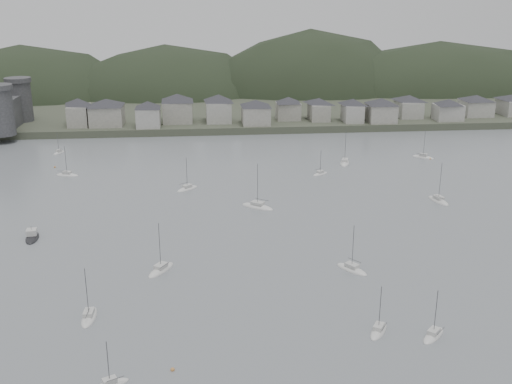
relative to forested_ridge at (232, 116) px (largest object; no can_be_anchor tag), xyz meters
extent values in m
plane|color=slate|center=(-4.83, -269.40, 11.28)|extent=(900.00, 900.00, 0.00)
cube|color=#383D2D|center=(-4.83, 25.60, 12.78)|extent=(900.00, 250.00, 3.00)
ellipsoid|color=black|center=(-115.70, 2.54, 1.14)|extent=(138.98, 92.48, 81.13)
ellipsoid|color=black|center=(-37.13, 3.46, 1.32)|extent=(132.08, 90.41, 79.74)
ellipsoid|color=black|center=(45.82, 3.53, -1.39)|extent=(133.88, 88.37, 101.41)
ellipsoid|color=black|center=(121.12, -1.49, 0.97)|extent=(165.81, 81.78, 82.55)
cylinder|color=#323335|center=(-96.83, -103.40, 23.28)|extent=(10.00, 10.00, 18.00)
cylinder|color=#323335|center=(-96.83, -75.40, 22.78)|extent=(10.00, 10.00, 17.00)
cube|color=#323335|center=(-96.83, -89.40, 20.28)|extent=(3.50, 30.00, 12.00)
cube|color=gray|center=(-69.83, -87.44, 18.58)|extent=(8.34, 12.91, 8.59)
pyramid|color=#2D2D33|center=(-69.83, -87.44, 24.37)|extent=(15.78, 15.78, 3.01)
cube|color=gray|center=(-58.15, -88.08, 18.46)|extent=(13.68, 13.35, 8.36)
pyramid|color=#2D2D33|center=(-58.15, -88.08, 24.11)|extent=(20.07, 20.07, 2.93)
cube|color=gray|center=(-40.41, -93.38, 18.32)|extent=(9.78, 10.20, 8.08)
pyramid|color=#2D2D33|center=(-40.41, -93.38, 23.78)|extent=(14.83, 14.83, 2.83)
cube|color=gray|center=(-28.35, -83.75, 18.83)|extent=(12.59, 13.33, 9.09)
pyramid|color=#2D2D33|center=(-28.35, -83.75, 24.97)|extent=(19.24, 19.24, 3.18)
cube|color=gray|center=(-10.58, -85.30, 18.72)|extent=(10.74, 12.17, 8.87)
pyramid|color=#2D2D33|center=(-10.58, -85.30, 24.70)|extent=(17.01, 17.01, 3.10)
cube|color=gray|center=(5.09, -91.87, 18.13)|extent=(11.63, 12.09, 7.69)
pyramid|color=#2D2D33|center=(5.09, -91.87, 23.32)|extent=(17.61, 17.61, 2.69)
cube|color=gray|center=(20.42, -83.21, 18.00)|extent=(10.37, 9.35, 7.44)
pyramid|color=#2D2D33|center=(20.42, -83.21, 23.03)|extent=(14.65, 14.65, 2.60)
cube|color=gray|center=(33.79, -85.61, 17.90)|extent=(8.24, 12.20, 7.22)
pyramid|color=#2D2D33|center=(33.79, -85.61, 22.77)|extent=(15.17, 15.17, 2.53)
cube|color=gray|center=(47.66, -90.85, 18.02)|extent=(8.06, 10.91, 7.46)
pyramid|color=#2D2D33|center=(47.66, -90.85, 23.05)|extent=(14.08, 14.08, 2.61)
cube|color=gray|center=(59.98, -92.34, 18.12)|extent=(11.73, 11.78, 7.66)
pyramid|color=#2D2D33|center=(59.98, -92.34, 23.29)|extent=(17.46, 17.46, 2.68)
cube|color=gray|center=(75.80, -82.49, 17.95)|extent=(10.19, 13.02, 7.33)
pyramid|color=#2D2D33|center=(75.80, -82.49, 22.90)|extent=(17.23, 17.23, 2.57)
cube|color=gray|center=(90.71, -91.34, 17.72)|extent=(11.70, 9.81, 6.88)
pyramid|color=#2D2D33|center=(90.71, -91.34, 22.36)|extent=(15.97, 15.97, 2.41)
cube|color=gray|center=(107.57, -82.49, 17.78)|extent=(12.83, 12.48, 7.00)
pyramid|color=#2D2D33|center=(107.57, -82.49, 22.51)|extent=(18.79, 18.79, 2.45)
ellipsoid|color=silver|center=(61.00, -142.55, 11.33)|extent=(7.77, 6.84, 1.58)
cube|color=beige|center=(61.00, -142.55, 12.42)|extent=(3.24, 3.07, 0.70)
cylinder|color=#3F3F42|center=(61.00, -142.55, 16.41)|extent=(0.12, 0.12, 9.86)
cylinder|color=#3F3F42|center=(59.88, -143.42, 12.97)|extent=(2.86, 2.26, 0.10)
ellipsoid|color=silver|center=(-23.55, -171.65, 11.33)|extent=(7.46, 7.04, 1.56)
cube|color=beige|center=(-23.55, -171.65, 12.41)|extent=(3.17, 3.09, 0.70)
cylinder|color=#3F3F42|center=(-23.55, -171.65, 16.35)|extent=(0.12, 0.12, 9.72)
cylinder|color=#3F3F42|center=(-24.59, -170.71, 12.96)|extent=(2.68, 2.41, 0.10)
ellipsoid|color=silver|center=(-62.69, -153.21, 11.33)|extent=(8.11, 4.52, 1.55)
cube|color=beige|center=(-62.69, -153.21, 12.41)|extent=(3.07, 2.38, 0.70)
cylinder|color=#3F3F42|center=(-62.69, -153.21, 16.32)|extent=(0.12, 0.12, 9.66)
cylinder|color=#3F3F42|center=(-64.03, -153.60, 12.96)|extent=(3.37, 1.06, 0.10)
ellipsoid|color=silver|center=(10.72, -256.44, 11.33)|extent=(5.55, 6.99, 1.38)
cube|color=beige|center=(10.72, -256.44, 12.32)|extent=(2.57, 2.85, 0.70)
cylinder|color=#3F3F42|center=(10.72, -256.44, 15.79)|extent=(0.12, 0.12, 8.60)
cylinder|color=#3F3F42|center=(11.38, -257.49, 12.87)|extent=(1.75, 2.67, 0.10)
ellipsoid|color=silver|center=(30.91, -147.39, 11.33)|extent=(5.64, 9.95, 1.90)
cube|color=beige|center=(30.91, -147.39, 12.58)|extent=(2.95, 3.78, 0.70)
cylinder|color=#3F3F42|center=(30.91, -147.39, 17.41)|extent=(0.12, 0.12, 11.85)
cylinder|color=#3F3F42|center=(30.41, -145.75, 13.13)|extent=(1.33, 4.11, 0.10)
ellipsoid|color=silver|center=(-71.58, -122.95, 11.33)|extent=(4.38, 6.21, 1.20)
cube|color=beige|center=(-71.58, -122.95, 12.23)|extent=(2.11, 2.46, 0.70)
cylinder|color=#3F3F42|center=(-71.58, -122.95, 15.23)|extent=(0.12, 0.12, 7.48)
cylinder|color=#3F3F42|center=(-71.10, -123.91, 12.78)|extent=(1.29, 2.46, 0.10)
ellipsoid|color=silver|center=(19.74, -159.89, 11.33)|extent=(6.39, 5.23, 1.27)
cube|color=beige|center=(19.74, -159.89, 12.27)|extent=(2.62, 2.40, 0.70)
cylinder|color=#3F3F42|center=(19.74, -159.89, 15.45)|extent=(0.12, 0.12, 7.92)
cylinder|color=#3F3F42|center=(18.79, -159.25, 12.82)|extent=(2.42, 1.68, 0.10)
ellipsoid|color=silver|center=(-3.96, -189.99, 11.33)|extent=(9.78, 8.57, 1.98)
cube|color=beige|center=(-3.96, -189.99, 12.63)|extent=(4.08, 3.85, 0.70)
cylinder|color=#3F3F42|center=(-3.96, -189.99, 17.68)|extent=(0.12, 0.12, 12.39)
cylinder|color=#3F3F42|center=(-2.55, -188.90, 13.18)|extent=(3.59, 2.81, 0.10)
ellipsoid|color=silver|center=(19.74, -258.86, 11.33)|extent=(6.39, 6.48, 1.38)
cube|color=beige|center=(19.74, -258.86, 12.32)|extent=(2.77, 2.79, 0.70)
cylinder|color=#3F3F42|center=(19.74, -258.86, 15.79)|extent=(0.12, 0.12, 8.62)
cylinder|color=#3F3F42|center=(20.60, -259.75, 12.87)|extent=(2.23, 2.29, 0.10)
cube|color=beige|center=(-34.17, -267.53, 12.23)|extent=(2.45, 2.09, 0.70)
cylinder|color=#3F3F42|center=(-34.17, -267.53, 15.22)|extent=(0.12, 0.12, 7.46)
cylinder|color=#3F3F42|center=(-33.21, -267.99, 12.78)|extent=(2.47, 1.25, 0.10)
ellipsoid|color=silver|center=(12.19, -231.65, 11.33)|extent=(6.89, 8.07, 1.62)
cube|color=beige|center=(12.19, -231.65, 12.45)|extent=(3.12, 3.34, 0.70)
cylinder|color=#3F3F42|center=(12.19, -231.65, 16.55)|extent=(0.12, 0.12, 10.13)
cylinder|color=#3F3F42|center=(13.05, -230.47, 13.00)|extent=(2.24, 3.00, 0.10)
ellipsoid|color=silver|center=(-40.63, -246.66, 11.33)|extent=(2.76, 7.86, 1.56)
cube|color=beige|center=(-40.63, -246.66, 12.41)|extent=(1.80, 2.78, 0.70)
cylinder|color=#3F3F42|center=(-40.63, -246.66, 16.34)|extent=(0.12, 0.12, 9.72)
cylinder|color=#3F3F42|center=(-40.58, -248.06, 12.96)|extent=(0.22, 3.50, 0.10)
ellipsoid|color=silver|center=(-28.56, -227.97, 11.33)|extent=(6.76, 8.71, 1.71)
cube|color=beige|center=(-28.56, -227.97, 12.49)|extent=(3.15, 3.53, 0.70)
cylinder|color=#3F3F42|center=(-28.56, -227.97, 16.82)|extent=(0.12, 0.12, 10.67)
cylinder|color=#3F3F42|center=(-27.77, -229.28, 13.04)|extent=(2.08, 3.34, 0.10)
ellipsoid|color=silver|center=(48.00, -189.77, 11.33)|extent=(4.91, 9.38, 1.79)
cube|color=beige|center=(48.00, -189.77, 12.53)|extent=(2.66, 3.51, 0.70)
cylinder|color=#3F3F42|center=(48.00, -189.77, 17.08)|extent=(0.12, 0.12, 11.20)
cylinder|color=#3F3F42|center=(47.62, -191.34, 13.08)|extent=(1.05, 3.94, 0.10)
ellipsoid|color=black|center=(-60.57, -206.73, 11.33)|extent=(3.91, 8.68, 1.85)
cube|color=beige|center=(-60.57, -206.73, 12.91)|extent=(2.61, 2.76, 1.40)
cylinder|color=#3F3F42|center=(-60.57, -206.73, 13.81)|extent=(0.10, 0.10, 1.20)
sphere|color=#BF803F|center=(-24.87, -264.51, 11.43)|extent=(0.70, 0.70, 0.70)
sphere|color=#BF803F|center=(62.84, -144.74, 11.43)|extent=(0.70, 0.70, 0.70)
sphere|color=#BF803F|center=(-68.81, -142.95, 11.43)|extent=(0.70, 0.70, 0.70)
camera|label=1|loc=(-19.71, -346.81, 67.65)|focal=42.37mm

